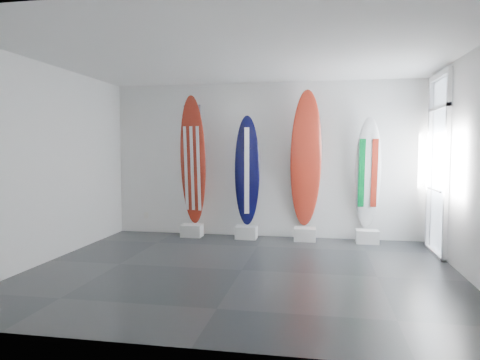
% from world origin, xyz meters
% --- Properties ---
extents(floor, '(6.00, 6.00, 0.00)m').
position_xyz_m(floor, '(0.00, 0.00, 0.00)').
color(floor, black).
rests_on(floor, ground).
extents(ceiling, '(6.00, 6.00, 0.00)m').
position_xyz_m(ceiling, '(0.00, 0.00, 3.00)').
color(ceiling, white).
rests_on(ceiling, wall_back).
extents(wall_back, '(6.00, 0.00, 6.00)m').
position_xyz_m(wall_back, '(0.00, 2.50, 1.50)').
color(wall_back, white).
rests_on(wall_back, ground).
extents(wall_front, '(6.00, 0.00, 6.00)m').
position_xyz_m(wall_front, '(0.00, -2.50, 1.50)').
color(wall_front, white).
rests_on(wall_front, ground).
extents(wall_left, '(0.00, 5.00, 5.00)m').
position_xyz_m(wall_left, '(-3.00, 0.00, 1.50)').
color(wall_left, white).
rests_on(wall_left, ground).
extents(wall_right, '(0.00, 5.00, 5.00)m').
position_xyz_m(wall_right, '(3.00, 0.00, 1.50)').
color(wall_right, white).
rests_on(wall_right, ground).
extents(display_block_usa, '(0.40, 0.30, 0.24)m').
position_xyz_m(display_block_usa, '(-1.38, 2.18, 0.12)').
color(display_block_usa, silver).
rests_on(display_block_usa, floor).
extents(surfboard_usa, '(0.60, 0.34, 2.52)m').
position_xyz_m(surfboard_usa, '(-1.38, 2.28, 1.50)').
color(surfboard_usa, maroon).
rests_on(surfboard_usa, display_block_usa).
extents(display_block_navy, '(0.40, 0.30, 0.24)m').
position_xyz_m(display_block_navy, '(-0.30, 2.18, 0.12)').
color(display_block_navy, silver).
rests_on(display_block_navy, floor).
extents(surfboard_navy, '(0.50, 0.25, 2.12)m').
position_xyz_m(surfboard_navy, '(-0.30, 2.28, 1.30)').
color(surfboard_navy, black).
rests_on(surfboard_navy, display_block_navy).
extents(display_block_swiss, '(0.40, 0.30, 0.24)m').
position_xyz_m(display_block_swiss, '(0.81, 2.18, 0.12)').
color(display_block_swiss, silver).
rests_on(display_block_swiss, floor).
extents(surfboard_swiss, '(0.64, 0.52, 2.57)m').
position_xyz_m(surfboard_swiss, '(0.81, 2.28, 1.52)').
color(surfboard_swiss, maroon).
rests_on(surfboard_swiss, display_block_swiss).
extents(display_block_italy, '(0.40, 0.30, 0.24)m').
position_xyz_m(display_block_italy, '(1.94, 2.18, 0.12)').
color(display_block_italy, silver).
rests_on(display_block_italy, floor).
extents(surfboard_italy, '(0.48, 0.38, 2.07)m').
position_xyz_m(surfboard_italy, '(1.94, 2.28, 1.27)').
color(surfboard_italy, silver).
rests_on(surfboard_italy, display_block_italy).
extents(wall_outlet, '(0.09, 0.02, 0.13)m').
position_xyz_m(wall_outlet, '(-2.45, 2.48, 0.35)').
color(wall_outlet, silver).
rests_on(wall_outlet, wall_back).
extents(glass_door, '(0.12, 1.16, 2.85)m').
position_xyz_m(glass_door, '(2.97, 1.55, 1.43)').
color(glass_door, white).
rests_on(glass_door, floor).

